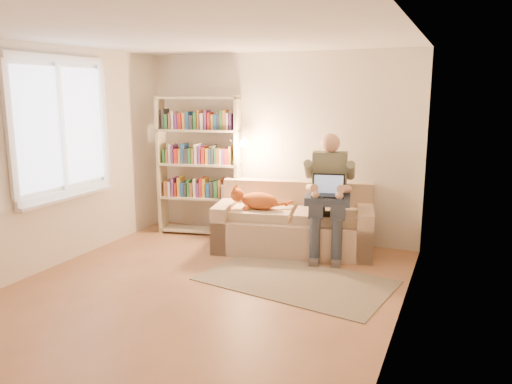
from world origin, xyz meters
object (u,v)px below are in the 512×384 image
at_px(laptop, 332,191).
at_px(bookshelf, 199,159).
at_px(sofa, 294,226).
at_px(person, 329,189).
at_px(cat, 255,200).

relative_size(laptop, bookshelf, 0.22).
bearing_deg(bookshelf, laptop, -21.77).
relative_size(sofa, person, 1.41).
bearing_deg(bookshelf, cat, -32.36).
bearing_deg(cat, laptop, -9.98).
bearing_deg(laptop, person, 105.97).
relative_size(person, bookshelf, 0.77).
bearing_deg(cat, sofa, 14.72).
height_order(cat, laptop, laptop).
distance_m(sofa, bookshelf, 1.71).
bearing_deg(sofa, cat, -165.28).
xyz_separation_m(person, cat, (-0.93, -0.17, -0.19)).
distance_m(person, cat, 0.97).
xyz_separation_m(sofa, bookshelf, (-1.51, 0.16, 0.80)).
xyz_separation_m(cat, bookshelf, (-1.05, 0.39, 0.44)).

